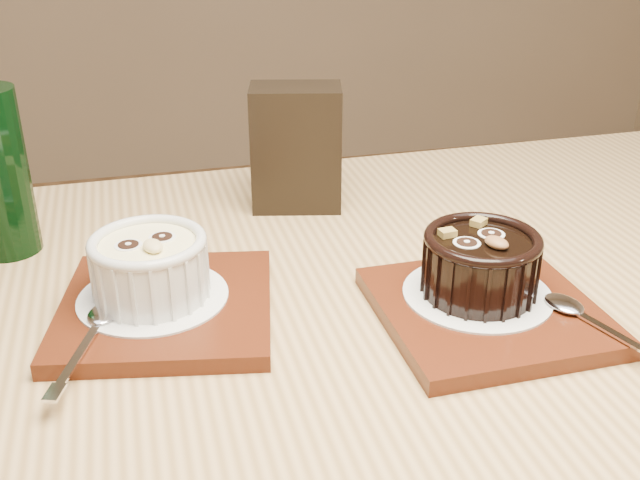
{
  "coord_description": "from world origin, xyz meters",
  "views": [
    {
      "loc": [
        -0.28,
        -0.44,
        1.1
      ],
      "look_at": [
        -0.14,
        0.11,
        0.81
      ],
      "focal_mm": 42.0,
      "sensor_mm": 36.0,
      "label": 1
    }
  ],
  "objects_px": {
    "tray_left": "(166,308)",
    "condiment_stand": "(296,148)",
    "ramekin_dark": "(481,261)",
    "tray_right": "(486,311)",
    "table": "(333,412)",
    "ramekin_white": "(150,264)"
  },
  "relations": [
    {
      "from": "tray_right",
      "to": "table",
      "type": "bearing_deg",
      "value": 171.61
    },
    {
      "from": "tray_left",
      "to": "ramekin_white",
      "type": "relative_size",
      "value": 1.8
    },
    {
      "from": "tray_right",
      "to": "tray_left",
      "type": "bearing_deg",
      "value": 164.71
    },
    {
      "from": "ramekin_white",
      "to": "tray_right",
      "type": "height_order",
      "value": "ramekin_white"
    },
    {
      "from": "table",
      "to": "ramekin_dark",
      "type": "bearing_deg",
      "value": -1.47
    },
    {
      "from": "tray_left",
      "to": "ramekin_dark",
      "type": "bearing_deg",
      "value": -12.12
    },
    {
      "from": "ramekin_dark",
      "to": "tray_left",
      "type": "bearing_deg",
      "value": 146.41
    },
    {
      "from": "table",
      "to": "tray_left",
      "type": "distance_m",
      "value": 0.18
    },
    {
      "from": "tray_left",
      "to": "condiment_stand",
      "type": "bearing_deg",
      "value": 51.96
    },
    {
      "from": "ramekin_white",
      "to": "tray_right",
      "type": "bearing_deg",
      "value": -32.97
    },
    {
      "from": "table",
      "to": "ramekin_dark",
      "type": "distance_m",
      "value": 0.19
    },
    {
      "from": "tray_right",
      "to": "condiment_stand",
      "type": "xyz_separation_m",
      "value": [
        -0.1,
        0.28,
        0.06
      ]
    },
    {
      "from": "ramekin_white",
      "to": "tray_right",
      "type": "xyz_separation_m",
      "value": [
        0.28,
        -0.08,
        -0.04
      ]
    },
    {
      "from": "condiment_stand",
      "to": "tray_right",
      "type": "bearing_deg",
      "value": -69.69
    },
    {
      "from": "tray_left",
      "to": "condiment_stand",
      "type": "height_order",
      "value": "condiment_stand"
    },
    {
      "from": "tray_left",
      "to": "ramekin_dark",
      "type": "relative_size",
      "value": 1.8
    },
    {
      "from": "tray_left",
      "to": "tray_right",
      "type": "relative_size",
      "value": 1.0
    },
    {
      "from": "table",
      "to": "tray_left",
      "type": "xyz_separation_m",
      "value": [
        -0.14,
        0.05,
        0.1
      ]
    },
    {
      "from": "tray_right",
      "to": "condiment_stand",
      "type": "distance_m",
      "value": 0.31
    },
    {
      "from": "table",
      "to": "ramekin_white",
      "type": "height_order",
      "value": "ramekin_white"
    },
    {
      "from": "tray_right",
      "to": "ramekin_dark",
      "type": "distance_m",
      "value": 0.04
    },
    {
      "from": "ramekin_dark",
      "to": "condiment_stand",
      "type": "distance_m",
      "value": 0.29
    }
  ]
}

